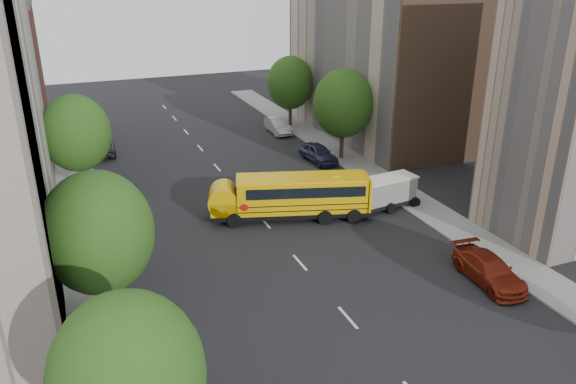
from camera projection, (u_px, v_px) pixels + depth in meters
ground at (287, 248)px, 34.82m from camera, size 120.00×120.00×0.00m
sidewalk_left at (87, 245)px, 35.03m from camera, size 3.00×80.00×0.12m
sidewalk_right at (401, 192)px, 43.13m from camera, size 3.00×80.00×0.12m
lane_markings at (238, 192)px, 43.38m from camera, size 0.15×64.00×0.01m
building_right_far at (380, 45)px, 54.88m from camera, size 10.00×22.00×18.00m
building_right_sidewall at (450, 62)px, 45.46m from camera, size 10.10×0.30×18.00m
street_tree_0 at (128, 376)px, 17.21m from camera, size 4.80×4.80×7.41m
street_tree_1 at (98, 233)px, 25.65m from camera, size 5.12×5.12×7.90m
street_tree_2 at (76, 133)px, 41.12m from camera, size 4.99×4.99×7.71m
street_tree_4 at (343, 104)px, 48.76m from camera, size 5.25×5.25×8.10m
street_tree_5 at (290, 83)px, 59.18m from camera, size 4.86×4.86×7.51m
school_bus at (290, 195)px, 38.33m from camera, size 11.17×5.63×3.09m
safari_truck at (382, 193)px, 39.93m from camera, size 5.57×2.55×2.31m
parked_car_1 at (113, 212)px, 38.21m from camera, size 1.75×4.35×1.41m
parked_car_2 at (102, 147)px, 51.71m from camera, size 2.50×4.99×1.36m
parked_car_3 at (489, 270)px, 30.87m from camera, size 2.48×5.24×1.48m
parked_car_4 at (318, 153)px, 49.75m from camera, size 2.27×4.78×1.58m
parked_car_5 at (278, 126)px, 58.22m from camera, size 1.83×4.77×1.55m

